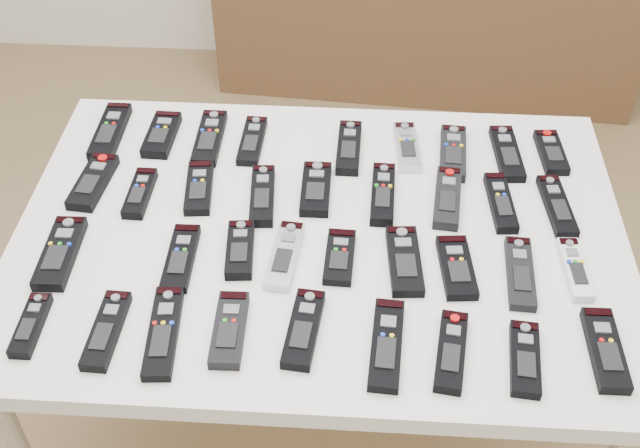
# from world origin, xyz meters

# --- Properties ---
(ground) EXTENTS (4.00, 4.00, 0.00)m
(ground) POSITION_xyz_m (0.00, 0.00, 0.00)
(ground) COLOR olive
(ground) RESTS_ON ground
(table) EXTENTS (1.25, 0.88, 0.78)m
(table) POSITION_xyz_m (0.09, 0.01, 0.72)
(table) COLOR white
(table) RESTS_ON ground
(remote_0) EXTENTS (0.06, 0.20, 0.02)m
(remote_0) POSITION_xyz_m (-0.42, 0.30, 0.79)
(remote_0) COLOR black
(remote_0) RESTS_ON table
(remote_1) EXTENTS (0.07, 0.16, 0.02)m
(remote_1) POSITION_xyz_m (-0.30, 0.30, 0.79)
(remote_1) COLOR black
(remote_1) RESTS_ON table
(remote_2) EXTENTS (0.06, 0.19, 0.02)m
(remote_2) POSITION_xyz_m (-0.18, 0.30, 0.79)
(remote_2) COLOR black
(remote_2) RESTS_ON table
(remote_3) EXTENTS (0.05, 0.17, 0.02)m
(remote_3) POSITION_xyz_m (-0.08, 0.29, 0.79)
(remote_3) COLOR black
(remote_3) RESTS_ON table
(remote_4) EXTENTS (0.05, 0.18, 0.02)m
(remote_4) POSITION_xyz_m (0.14, 0.28, 0.79)
(remote_4) COLOR black
(remote_4) RESTS_ON table
(remote_5) EXTENTS (0.06, 0.17, 0.02)m
(remote_5) POSITION_xyz_m (0.27, 0.29, 0.79)
(remote_5) COLOR #B7B7BC
(remote_5) RESTS_ON table
(remote_6) EXTENTS (0.07, 0.19, 0.02)m
(remote_6) POSITION_xyz_m (0.38, 0.27, 0.79)
(remote_6) COLOR black
(remote_6) RESTS_ON table
(remote_7) EXTENTS (0.06, 0.19, 0.02)m
(remote_7) POSITION_xyz_m (0.50, 0.28, 0.79)
(remote_7) COLOR black
(remote_7) RESTS_ON table
(remote_8) EXTENTS (0.06, 0.15, 0.02)m
(remote_8) POSITION_xyz_m (0.60, 0.29, 0.79)
(remote_8) COLOR black
(remote_8) RESTS_ON table
(remote_9) EXTENTS (0.07, 0.18, 0.02)m
(remote_9) POSITION_xyz_m (-0.41, 0.12, 0.79)
(remote_9) COLOR black
(remote_9) RESTS_ON table
(remote_10) EXTENTS (0.05, 0.15, 0.02)m
(remote_10) POSITION_xyz_m (-0.30, 0.09, 0.79)
(remote_10) COLOR black
(remote_10) RESTS_ON table
(remote_11) EXTENTS (0.07, 0.17, 0.02)m
(remote_11) POSITION_xyz_m (-0.18, 0.12, 0.79)
(remote_11) COLOR black
(remote_11) RESTS_ON table
(remote_12) EXTENTS (0.06, 0.18, 0.02)m
(remote_12) POSITION_xyz_m (-0.04, 0.10, 0.79)
(remote_12) COLOR black
(remote_12) RESTS_ON table
(remote_13) EXTENTS (0.06, 0.16, 0.02)m
(remote_13) POSITION_xyz_m (0.08, 0.13, 0.79)
(remote_13) COLOR black
(remote_13) RESTS_ON table
(remote_14) EXTENTS (0.05, 0.18, 0.02)m
(remote_14) POSITION_xyz_m (0.22, 0.12, 0.79)
(remote_14) COLOR black
(remote_14) RESTS_ON table
(remote_15) EXTENTS (0.07, 0.19, 0.02)m
(remote_15) POSITION_xyz_m (0.36, 0.11, 0.79)
(remote_15) COLOR black
(remote_15) RESTS_ON table
(remote_16) EXTENTS (0.06, 0.18, 0.02)m
(remote_16) POSITION_xyz_m (0.47, 0.11, 0.79)
(remote_16) COLOR black
(remote_16) RESTS_ON table
(remote_17) EXTENTS (0.06, 0.19, 0.02)m
(remote_17) POSITION_xyz_m (0.58, 0.11, 0.79)
(remote_17) COLOR black
(remote_17) RESTS_ON table
(remote_18) EXTENTS (0.07, 0.19, 0.02)m
(remote_18) POSITION_xyz_m (-0.41, -0.10, 0.79)
(remote_18) COLOR black
(remote_18) RESTS_ON table
(remote_19) EXTENTS (0.05, 0.17, 0.02)m
(remote_19) POSITION_xyz_m (-0.18, -0.10, 0.79)
(remote_19) COLOR black
(remote_19) RESTS_ON table
(remote_20) EXTENTS (0.06, 0.15, 0.02)m
(remote_20) POSITION_xyz_m (-0.06, -0.07, 0.79)
(remote_20) COLOR black
(remote_20) RESTS_ON table
(remote_21) EXTENTS (0.07, 0.18, 0.02)m
(remote_21) POSITION_xyz_m (0.03, -0.08, 0.79)
(remote_21) COLOR #B7B7BC
(remote_21) RESTS_ON table
(remote_22) EXTENTS (0.06, 0.14, 0.02)m
(remote_22) POSITION_xyz_m (0.14, -0.07, 0.79)
(remote_22) COLOR black
(remote_22) RESTS_ON table
(remote_23) EXTENTS (0.07, 0.18, 0.02)m
(remote_23) POSITION_xyz_m (0.26, -0.08, 0.79)
(remote_23) COLOR black
(remote_23) RESTS_ON table
(remote_24) EXTENTS (0.07, 0.16, 0.02)m
(remote_24) POSITION_xyz_m (0.36, -0.09, 0.79)
(remote_24) COLOR black
(remote_24) RESTS_ON table
(remote_25) EXTENTS (0.06, 0.18, 0.02)m
(remote_25) POSITION_xyz_m (0.48, -0.10, 0.79)
(remote_25) COLOR black
(remote_25) RESTS_ON table
(remote_26) EXTENTS (0.05, 0.16, 0.02)m
(remote_26) POSITION_xyz_m (0.59, -0.08, 0.79)
(remote_26) COLOR silver
(remote_26) RESTS_ON table
(remote_27) EXTENTS (0.04, 0.14, 0.02)m
(remote_27) POSITION_xyz_m (-0.41, -0.28, 0.79)
(remote_27) COLOR black
(remote_27) RESTS_ON table
(remote_28) EXTENTS (0.05, 0.17, 0.02)m
(remote_28) POSITION_xyz_m (-0.27, -0.29, 0.79)
(remote_28) COLOR black
(remote_28) RESTS_ON table
(remote_29) EXTENTS (0.07, 0.21, 0.02)m
(remote_29) POSITION_xyz_m (-0.17, -0.28, 0.79)
(remote_29) COLOR black
(remote_29) RESTS_ON table
(remote_30) EXTENTS (0.06, 0.17, 0.02)m
(remote_30) POSITION_xyz_m (-0.05, -0.27, 0.79)
(remote_30) COLOR black
(remote_30) RESTS_ON table
(remote_31) EXTENTS (0.07, 0.18, 0.02)m
(remote_31) POSITION_xyz_m (0.08, -0.26, 0.79)
(remote_31) COLOR black
(remote_31) RESTS_ON table
(remote_32) EXTENTS (0.07, 0.20, 0.02)m
(remote_32) POSITION_xyz_m (0.23, -0.29, 0.79)
(remote_32) COLOR black
(remote_32) RESTS_ON table
(remote_33) EXTENTS (0.07, 0.18, 0.02)m
(remote_33) POSITION_xyz_m (0.34, -0.30, 0.79)
(remote_33) COLOR black
(remote_33) RESTS_ON table
(remote_34) EXTENTS (0.06, 0.16, 0.02)m
(remote_34) POSITION_xyz_m (0.47, -0.30, 0.79)
(remote_34) COLOR black
(remote_34) RESTS_ON table
(remote_35) EXTENTS (0.06, 0.18, 0.02)m
(remote_35) POSITION_xyz_m (0.61, -0.27, 0.79)
(remote_35) COLOR black
(remote_35) RESTS_ON table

